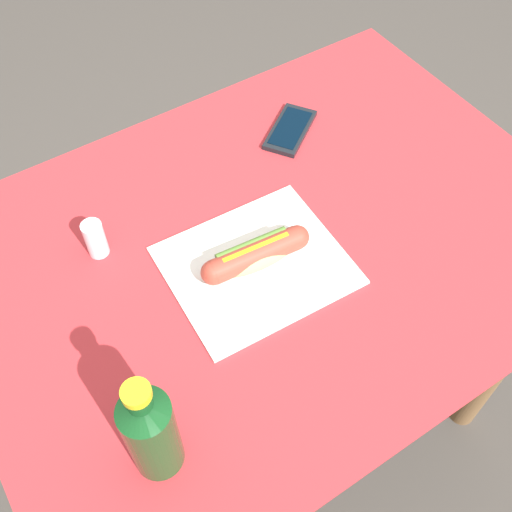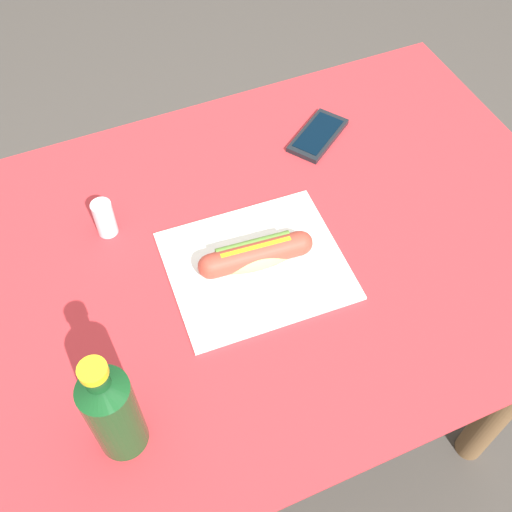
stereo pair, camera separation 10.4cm
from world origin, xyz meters
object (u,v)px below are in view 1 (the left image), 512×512
Objects in this scene: salt_shaker at (95,239)px; soda_bottle at (151,431)px; cell_phone at (290,130)px; hot_dog at (256,255)px.

soda_bottle is at bearing -101.75° from salt_shaker.
cell_phone is at bearing 8.70° from salt_shaker.
salt_shaker is at bearing -171.30° from cell_phone.
soda_bottle is 0.39m from salt_shaker.
salt_shaker reaches higher than hot_dog.
hot_dog is 1.30× the size of cell_phone.
soda_bottle reaches higher than salt_shaker.
soda_bottle is (-0.29, -0.20, 0.06)m from hot_dog.
cell_phone is 0.46m from salt_shaker.
soda_bottle is at bearing -140.05° from cell_phone.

